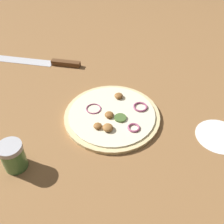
# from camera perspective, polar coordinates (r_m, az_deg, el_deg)

# --- Properties ---
(ground_plane) EXTENTS (3.00, 3.00, 0.00)m
(ground_plane) POSITION_cam_1_polar(r_m,az_deg,el_deg) (0.73, 0.00, -1.15)
(ground_plane) COLOR olive
(pizza) EXTENTS (0.26, 0.26, 0.03)m
(pizza) POSITION_cam_1_polar(r_m,az_deg,el_deg) (0.72, 0.05, -0.76)
(pizza) COLOR beige
(pizza) RESTS_ON ground_plane
(knife) EXTENTS (0.11, 0.32, 0.02)m
(knife) POSITION_cam_1_polar(r_m,az_deg,el_deg) (0.97, -13.43, 10.47)
(knife) COLOR silver
(knife) RESTS_ON ground_plane
(spice_jar) EXTENTS (0.06, 0.06, 0.07)m
(spice_jar) POSITION_cam_1_polar(r_m,az_deg,el_deg) (0.63, -20.74, -8.98)
(spice_jar) COLOR #4C7F42
(spice_jar) RESTS_ON ground_plane
(flour_patch) EXTENTS (0.12, 0.12, 0.00)m
(flour_patch) POSITION_cam_1_polar(r_m,az_deg,el_deg) (0.74, 22.29, -4.86)
(flour_patch) COLOR white
(flour_patch) RESTS_ON ground_plane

